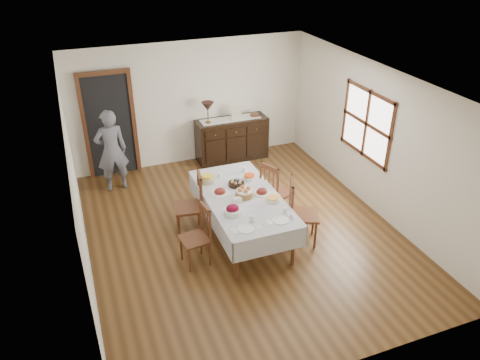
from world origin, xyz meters
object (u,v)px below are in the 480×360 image
object	(u,v)px
dining_table	(242,201)
chair_right_near	(300,211)
chair_left_near	(198,235)
chair_right_far	(274,191)
chair_left_far	(192,204)
table_lamp	(208,107)
sideboard	(232,139)
person	(111,148)

from	to	relation	value
dining_table	chair_right_near	xyz separation A→B (m)	(0.83, -0.44, -0.12)
dining_table	chair_left_near	size ratio (longest dim) A/B	2.32
chair_right_far	chair_left_far	bearing A→B (deg)	63.25
chair_right_far	table_lamp	world-z (taller)	table_lamp
table_lamp	chair_left_far	bearing A→B (deg)	-113.80
dining_table	chair_left_near	xyz separation A→B (m)	(-0.86, -0.38, -0.19)
chair_right_far	sideboard	world-z (taller)	chair_right_far
chair_left_far	person	world-z (taller)	person
chair_left_far	chair_right_far	xyz separation A→B (m)	(1.46, -0.09, -0.00)
person	table_lamp	xyz separation A→B (m)	(2.06, 0.42, 0.41)
chair_left_near	chair_left_far	distance (m)	0.82
dining_table	chair_right_near	distance (m)	0.94
chair_right_far	person	world-z (taller)	person
chair_left_far	sideboard	size ratio (longest dim) A/B	0.71
chair_right_near	sideboard	size ratio (longest dim) A/B	0.73
sideboard	table_lamp	distance (m)	0.98
chair_right_near	chair_right_far	bearing A→B (deg)	30.53
chair_right_near	person	size ratio (longest dim) A/B	0.64
dining_table	person	xyz separation A→B (m)	(-1.73, 2.40, 0.19)
chair_right_far	chair_left_near	bearing A→B (deg)	91.04
chair_left_far	person	distance (m)	2.24
chair_left_far	chair_right_near	xyz separation A→B (m)	(1.55, -0.87, 0.01)
chair_right_near	chair_right_far	size ratio (longest dim) A/B	1.03
chair_left_near	sideboard	size ratio (longest dim) A/B	0.63
table_lamp	person	bearing A→B (deg)	-168.50
chair_left_near	table_lamp	xyz separation A→B (m)	(1.19, 3.20, 0.79)
dining_table	chair_right_near	world-z (taller)	chair_right_near
chair_right_near	table_lamp	distance (m)	3.38
dining_table	chair_right_far	distance (m)	0.82
person	sideboard	bearing A→B (deg)	-174.80
chair_left_near	sideboard	bearing A→B (deg)	144.99
person	chair_left_near	bearing A→B (deg)	102.77
chair_left_far	table_lamp	distance (m)	2.71
chair_left_far	table_lamp	bearing A→B (deg)	165.71
chair_right_near	chair_left_near	bearing A→B (deg)	111.48
chair_left_far	chair_right_near	distance (m)	1.78
dining_table	sideboard	xyz separation A→B (m)	(0.86, 2.85, -0.22)
chair_left_near	sideboard	world-z (taller)	chair_left_near
chair_left_near	chair_right_near	bearing A→B (deg)	81.04
chair_left_near	chair_right_far	bearing A→B (deg)	107.40
chair_right_far	table_lamp	size ratio (longest dim) A/B	2.37
table_lamp	chair_right_far	bearing A→B (deg)	-80.77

